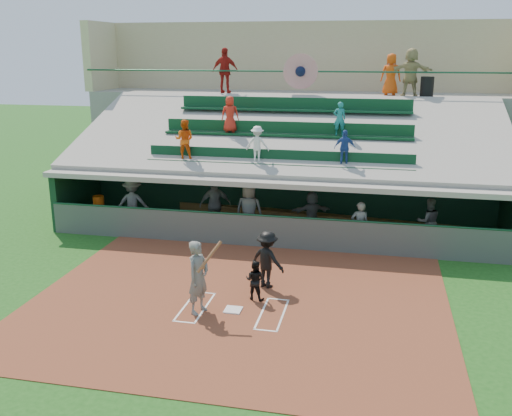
% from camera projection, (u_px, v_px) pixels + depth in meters
% --- Properties ---
extents(ground, '(100.00, 100.00, 0.00)m').
position_uv_depth(ground, '(233.00, 311.00, 14.70)').
color(ground, '#1A4D15').
rests_on(ground, ground).
extents(dirt_slab, '(11.00, 9.00, 0.02)m').
position_uv_depth(dirt_slab, '(238.00, 303.00, 15.16)').
color(dirt_slab, brown).
rests_on(dirt_slab, ground).
extents(home_plate, '(0.43, 0.43, 0.03)m').
position_uv_depth(home_plate, '(233.00, 310.00, 14.69)').
color(home_plate, white).
rests_on(home_plate, dirt_slab).
extents(batters_box_chalk, '(2.65, 1.85, 0.01)m').
position_uv_depth(batters_box_chalk, '(233.00, 310.00, 14.69)').
color(batters_box_chalk, white).
rests_on(batters_box_chalk, dirt_slab).
extents(dugout_floor, '(16.00, 3.50, 0.04)m').
position_uv_depth(dugout_floor, '(278.00, 232.00, 21.05)').
color(dugout_floor, gray).
rests_on(dugout_floor, ground).
extents(concourse_slab, '(20.00, 3.00, 4.60)m').
position_uv_depth(concourse_slab, '(303.00, 142.00, 26.80)').
color(concourse_slab, gray).
rests_on(concourse_slab, ground).
extents(grandstand, '(20.40, 10.40, 7.80)m').
position_uv_depth(grandstand, '(294.00, 154.00, 23.99)').
color(grandstand, '#4F5550').
rests_on(grandstand, ground).
extents(batter_at_plate, '(0.96, 0.82, 1.95)m').
position_uv_depth(batter_at_plate, '(198.00, 277.00, 14.35)').
color(batter_at_plate, '#5C5F5A').
rests_on(batter_at_plate, dirt_slab).
extents(catcher, '(0.59, 0.49, 1.09)m').
position_uv_depth(catcher, '(255.00, 280.00, 15.21)').
color(catcher, black).
rests_on(catcher, dirt_slab).
extents(home_umpire, '(1.21, 0.98, 1.63)m').
position_uv_depth(home_umpire, '(267.00, 259.00, 15.96)').
color(home_umpire, black).
rests_on(home_umpire, dirt_slab).
extents(dugout_bench, '(14.50, 2.38, 0.44)m').
position_uv_depth(dugout_bench, '(282.00, 216.00, 22.19)').
color(dugout_bench, brown).
rests_on(dugout_bench, dugout_floor).
extents(white_table, '(0.97, 0.87, 0.70)m').
position_uv_depth(white_table, '(101.00, 216.00, 21.73)').
color(white_table, white).
rests_on(white_table, dugout_floor).
extents(water_cooler, '(0.42, 0.42, 0.42)m').
position_uv_depth(water_cooler, '(99.00, 201.00, 21.62)').
color(water_cooler, '#DE540D').
rests_on(water_cooler, white_table).
extents(dugout_player_a, '(1.36, 0.99, 1.89)m').
position_uv_depth(dugout_player_a, '(133.00, 203.00, 21.23)').
color(dugout_player_a, '#595C57').
rests_on(dugout_player_a, dugout_floor).
extents(dugout_player_b, '(1.24, 0.86, 1.96)m').
position_uv_depth(dugout_player_b, '(215.00, 205.00, 20.86)').
color(dugout_player_b, '#5E615C').
rests_on(dugout_player_b, dugout_floor).
extents(dugout_player_c, '(0.99, 0.67, 1.99)m').
position_uv_depth(dugout_player_c, '(249.00, 211.00, 20.07)').
color(dugout_player_c, '#50534E').
rests_on(dugout_player_c, dugout_floor).
extents(dugout_player_d, '(1.51, 0.98, 1.55)m').
position_uv_depth(dugout_player_d, '(312.00, 212.00, 20.64)').
color(dugout_player_d, '#5A5D57').
rests_on(dugout_player_d, dugout_floor).
extents(dugout_player_e, '(0.66, 0.49, 1.64)m').
position_uv_depth(dugout_player_e, '(360.00, 226.00, 18.94)').
color(dugout_player_e, '#5D5F59').
rests_on(dugout_player_e, dugout_floor).
extents(dugout_player_f, '(0.91, 0.77, 1.64)m').
position_uv_depth(dugout_player_f, '(428.00, 222.00, 19.39)').
color(dugout_player_f, '#51534F').
rests_on(dugout_player_f, dugout_floor).
extents(trash_bin, '(0.55, 0.55, 0.82)m').
position_uv_depth(trash_bin, '(427.00, 87.00, 23.79)').
color(trash_bin, black).
rests_on(trash_bin, concourse_slab).
extents(concourse_staff_a, '(1.19, 0.54, 1.99)m').
position_uv_depth(concourse_staff_a, '(225.00, 71.00, 25.42)').
color(concourse_staff_a, '#A11712').
rests_on(concourse_staff_a, concourse_slab).
extents(concourse_staff_b, '(0.86, 0.56, 1.76)m').
position_uv_depth(concourse_staff_b, '(391.00, 74.00, 24.39)').
color(concourse_staff_b, '#CF450C').
rests_on(concourse_staff_b, concourse_slab).
extents(concourse_staff_c, '(1.86, 0.66, 1.99)m').
position_uv_depth(concourse_staff_c, '(411.00, 72.00, 24.07)').
color(concourse_staff_c, tan).
rests_on(concourse_staff_c, concourse_slab).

